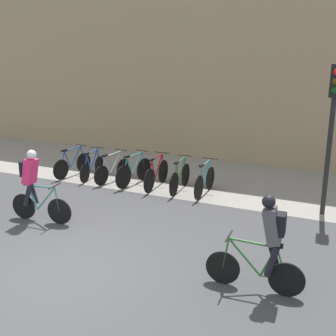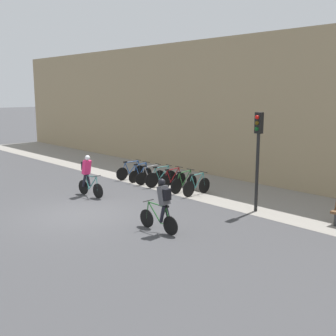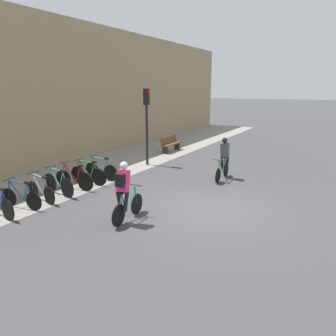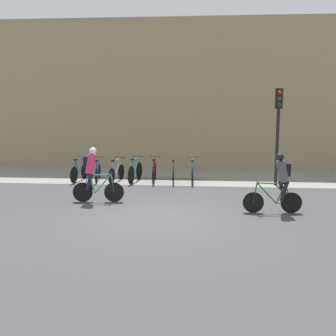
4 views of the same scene
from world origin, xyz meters
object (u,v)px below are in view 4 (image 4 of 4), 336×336
(cyclist_pink, at_px, (93,173))
(parked_bike_0, at_px, (79,171))
(parked_bike_2, at_px, (116,172))
(traffic_light_pole, at_px, (278,119))
(parked_bike_4, at_px, (154,172))
(parked_bike_6, at_px, (192,173))
(cyclist_grey, at_px, (280,181))
(parked_bike_1, at_px, (98,172))
(parked_bike_5, at_px, (173,172))
(parked_bike_3, at_px, (135,172))

(cyclist_pink, xyz_separation_m, parked_bike_0, (-1.50, 3.49, -0.55))
(cyclist_pink, bearing_deg, parked_bike_2, 89.65)
(parked_bike_2, xyz_separation_m, traffic_light_pole, (6.26, -0.20, 2.16))
(parked_bike_4, xyz_separation_m, traffic_light_pole, (4.73, -0.20, 2.13))
(parked_bike_0, height_order, parked_bike_6, parked_bike_6)
(cyclist_grey, bearing_deg, traffic_light_pole, 81.93)
(cyclist_pink, distance_m, parked_bike_1, 3.61)
(parked_bike_1, distance_m, parked_bike_2, 0.76)
(parked_bike_0, distance_m, parked_bike_2, 1.53)
(parked_bike_0, bearing_deg, cyclist_grey, -31.18)
(cyclist_pink, distance_m, parked_bike_2, 3.54)
(cyclist_pink, xyz_separation_m, parked_bike_5, (2.31, 3.49, -0.54))
(traffic_light_pole, bearing_deg, parked_bike_4, 177.54)
(cyclist_pink, xyz_separation_m, parked_bike_6, (3.07, 3.49, -0.54))
(parked_bike_0, bearing_deg, parked_bike_2, -0.01)
(cyclist_grey, height_order, traffic_light_pole, traffic_light_pole)
(parked_bike_3, relative_size, traffic_light_pole, 0.47)
(cyclist_pink, relative_size, parked_bike_5, 1.02)
(parked_bike_4, height_order, traffic_light_pole, traffic_light_pole)
(parked_bike_4, distance_m, parked_bike_6, 1.53)
(cyclist_grey, height_order, parked_bike_3, cyclist_grey)
(parked_bike_0, height_order, parked_bike_5, parked_bike_5)
(parked_bike_4, bearing_deg, parked_bike_1, -179.97)
(cyclist_grey, xyz_separation_m, parked_bike_6, (-2.62, 4.36, -0.54))
(cyclist_pink, height_order, parked_bike_6, cyclist_pink)
(cyclist_grey, relative_size, parked_bike_6, 1.05)
(cyclist_grey, bearing_deg, parked_bike_0, 148.82)
(cyclist_pink, relative_size, parked_bike_1, 1.09)
(parked_bike_2, distance_m, parked_bike_6, 3.05)
(parked_bike_2, bearing_deg, traffic_light_pole, -1.85)
(traffic_light_pole, bearing_deg, cyclist_pink, -152.37)
(parked_bike_5, distance_m, parked_bike_6, 0.76)
(parked_bike_6, bearing_deg, parked_bike_1, -179.97)
(traffic_light_pole, bearing_deg, parked_bike_6, 176.37)
(cyclist_grey, height_order, parked_bike_2, cyclist_grey)
(parked_bike_3, relative_size, parked_bike_6, 1.03)
(cyclist_grey, distance_m, parked_bike_0, 8.43)
(parked_bike_4, bearing_deg, cyclist_pink, -113.91)
(parked_bike_4, bearing_deg, parked_bike_3, 179.97)
(parked_bike_2, bearing_deg, cyclist_pink, -90.35)
(cyclist_grey, xyz_separation_m, parked_bike_2, (-5.67, 4.36, -0.56))
(parked_bike_3, distance_m, parked_bike_6, 2.29)
(parked_bike_1, xyz_separation_m, parked_bike_2, (0.76, 0.00, 0.00))
(parked_bike_1, height_order, parked_bike_3, parked_bike_3)
(cyclist_pink, bearing_deg, parked_bike_1, 101.95)
(parked_bike_2, relative_size, parked_bike_3, 0.94)
(parked_bike_3, distance_m, traffic_light_pole, 5.90)
(parked_bike_1, distance_m, parked_bike_3, 1.52)
(cyclist_grey, distance_m, parked_bike_5, 5.54)
(cyclist_grey, distance_m, parked_bike_2, 7.17)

